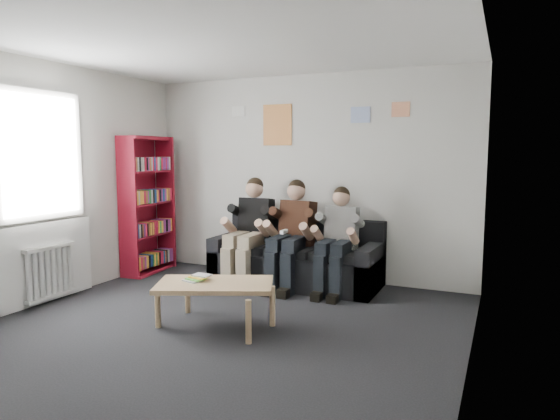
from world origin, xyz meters
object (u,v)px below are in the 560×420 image
Objects in this scene: sofa at (297,261)px; person_right at (337,241)px; person_middle at (291,235)px; bookshelf at (148,205)px; coffee_table at (215,288)px; person_left at (249,231)px.

person_right is (0.59, -0.20, 0.34)m from sofa.
sofa is 1.58× the size of person_middle.
person_middle reaches higher than sofa.
person_right reaches higher than sofa.
bookshelf reaches higher than person_right.
person_right is (0.69, 1.62, 0.25)m from coffee_table.
bookshelf is 2.16m from person_middle.
person_middle is at bearing -90.00° from sofa.
coffee_table is at bearing -93.14° from sofa.
bookshelf is 2.75m from person_right.
coffee_table is 1.71m from person_left.
person_right is at bearing 7.25° from person_middle.
bookshelf reaches higher than person_middle.
person_middle reaches higher than person_right.
sofa is 0.42m from person_middle.
person_right is at bearing 66.86° from coffee_table.
person_middle is (0.59, 0.00, -0.00)m from person_left.
person_middle is 0.59m from person_right.
sofa reaches higher than coffee_table.
sofa is 1.12× the size of bookshelf.
person_left reaches higher than person_right.
person_middle is (2.14, 0.08, -0.29)m from bookshelf.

